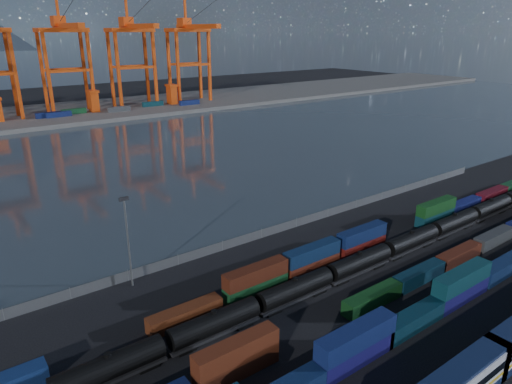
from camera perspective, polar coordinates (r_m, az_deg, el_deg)
ground at (r=81.37m, az=12.96°, el=-12.43°), size 700.00×700.00×0.00m
harbor_water at (r=163.58m, az=-15.84°, el=3.79°), size 700.00×700.00×0.00m
far_quay at (r=262.41m, az=-24.34°, el=8.79°), size 700.00×70.00×2.00m
container_row_south at (r=61.79m, az=7.81°, el=-21.16°), size 140.86×2.67×5.69m
container_row_mid at (r=94.33m, az=22.99°, el=-7.64°), size 128.69×2.46×5.24m
container_row_north at (r=95.77m, az=13.59°, el=-5.91°), size 141.87×2.47×5.27m
tanker_string at (r=97.81m, az=18.81°, el=-5.79°), size 138.77×3.17×4.54m
waterfront_fence at (r=98.75m, az=0.69°, el=-5.24°), size 160.12×0.12×2.20m
yard_light_mast at (r=80.62m, az=-15.73°, el=-5.49°), size 1.60×0.40×16.60m
gantry_cranes at (r=251.18m, az=-26.91°, el=16.49°), size 198.59×45.29×61.32m
quay_containers at (r=245.86m, az=-26.13°, el=8.45°), size 172.58×10.99×2.60m
straddle_carriers at (r=251.21m, az=-24.59°, el=9.93°), size 140.00×7.00×11.10m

